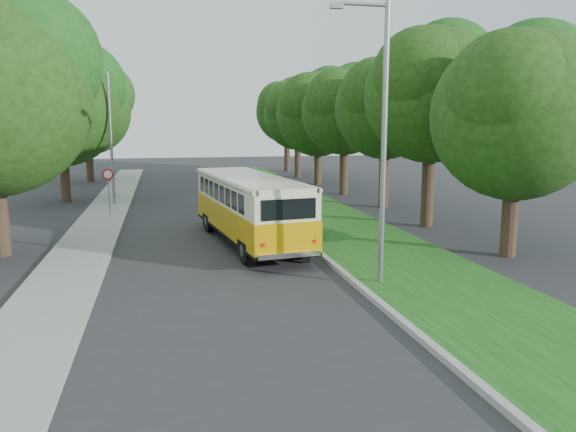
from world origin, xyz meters
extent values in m
plane|color=#2B2B2E|center=(0.00, 0.00, 0.00)|extent=(120.00, 120.00, 0.00)
cube|color=gray|center=(3.60, 5.00, 0.07)|extent=(0.20, 70.00, 0.15)
cube|color=#164913|center=(5.95, 5.00, 0.07)|extent=(4.50, 70.00, 0.13)
cube|color=gray|center=(-4.80, 5.00, 0.06)|extent=(2.20, 70.00, 0.12)
cylinder|color=#332319|center=(10.15, 0.00, 1.67)|extent=(0.56, 0.56, 3.35)
sphere|color=#19370C|center=(10.15, 0.00, 4.95)|extent=(5.85, 5.85, 5.85)
sphere|color=#19370C|center=(11.18, 0.58, 6.12)|extent=(4.38, 4.38, 4.38)
sphere|color=#19370C|center=(9.28, -0.73, 5.68)|extent=(4.09, 4.09, 4.09)
cylinder|color=#332319|center=(9.96, 6.00, 2.13)|extent=(0.56, 0.56, 4.26)
sphere|color=#19370C|center=(9.96, 6.00, 5.91)|extent=(5.98, 5.98, 5.98)
sphere|color=#19370C|center=(11.01, 6.60, 7.10)|extent=(4.49, 4.49, 4.49)
sphere|color=#19370C|center=(9.06, 5.25, 6.65)|extent=(4.19, 4.19, 4.19)
cylinder|color=#332319|center=(10.28, 12.00, 1.98)|extent=(0.56, 0.56, 3.95)
sphere|color=#19370C|center=(10.28, 12.00, 5.49)|extent=(5.61, 5.61, 5.61)
sphere|color=#19370C|center=(11.26, 12.56, 6.62)|extent=(4.21, 4.21, 4.21)
sphere|color=#19370C|center=(9.44, 11.30, 6.20)|extent=(3.92, 3.92, 3.92)
cylinder|color=#332319|center=(9.90, 18.00, 1.93)|extent=(0.56, 0.56, 3.86)
sphere|color=#19370C|center=(9.90, 18.00, 5.41)|extent=(5.64, 5.64, 5.64)
sphere|color=#19370C|center=(10.89, 18.56, 6.54)|extent=(4.23, 4.23, 4.23)
sphere|color=#19370C|center=(9.05, 17.30, 6.12)|extent=(3.95, 3.95, 3.95)
cylinder|color=#332319|center=(9.80, 24.00, 1.79)|extent=(0.56, 0.56, 3.58)
sphere|color=#19370C|center=(9.80, 24.00, 5.33)|extent=(6.36, 6.36, 6.36)
sphere|color=#19370C|center=(10.91, 24.64, 6.60)|extent=(4.77, 4.77, 4.77)
sphere|color=#19370C|center=(8.84, 23.21, 6.12)|extent=(4.45, 4.45, 4.45)
cylinder|color=#332319|center=(9.67, 30.00, 1.84)|extent=(0.56, 0.56, 3.68)
sphere|color=#19370C|center=(9.67, 30.00, 5.31)|extent=(5.91, 5.91, 5.91)
sphere|color=#19370C|center=(10.70, 30.59, 6.49)|extent=(4.43, 4.43, 4.43)
sphere|color=#19370C|center=(8.78, 29.26, 6.05)|extent=(4.14, 4.14, 4.14)
cylinder|color=#332319|center=(10.05, 36.00, 2.02)|extent=(0.56, 0.56, 4.05)
sphere|color=#19370C|center=(10.05, 36.00, 5.69)|extent=(5.97, 5.97, 5.97)
sphere|color=#19370C|center=(11.09, 36.60, 6.88)|extent=(4.48, 4.48, 4.48)
sphere|color=#19370C|center=(9.15, 35.25, 6.43)|extent=(4.18, 4.18, 4.18)
sphere|color=#19370C|center=(-6.31, 4.68, 6.91)|extent=(5.10, 5.10, 5.10)
cylinder|color=#332319|center=(-7.50, 18.00, 1.84)|extent=(0.56, 0.56, 3.68)
sphere|color=#19370C|center=(-7.50, 18.00, 5.55)|extent=(6.80, 6.80, 6.80)
sphere|color=#19370C|center=(-6.31, 18.68, 6.91)|extent=(5.10, 5.10, 5.10)
sphere|color=#19370C|center=(-8.52, 17.15, 6.40)|extent=(4.76, 4.76, 4.76)
cylinder|color=#332319|center=(-7.50, 30.00, 1.84)|extent=(0.56, 0.56, 3.68)
sphere|color=#19370C|center=(-7.50, 30.00, 5.55)|extent=(6.80, 6.80, 6.80)
sphere|color=#19370C|center=(-6.31, 30.68, 6.91)|extent=(5.10, 5.10, 5.10)
sphere|color=#19370C|center=(-8.52, 29.15, 6.40)|extent=(4.76, 4.76, 4.76)
cylinder|color=gray|center=(4.30, -2.50, 4.00)|extent=(0.16, 0.16, 8.00)
cylinder|color=gray|center=(3.60, -2.50, 7.85)|extent=(1.40, 0.10, 0.10)
cube|color=gray|center=(2.85, -2.50, 7.78)|extent=(0.35, 0.16, 0.14)
cylinder|color=gray|center=(-4.60, 16.00, 3.75)|extent=(0.16, 0.16, 7.50)
cylinder|color=gray|center=(-5.30, 16.00, 7.35)|extent=(1.40, 0.10, 0.10)
cube|color=gray|center=(-6.05, 16.00, 7.28)|extent=(0.35, 0.16, 0.14)
cylinder|color=gray|center=(-4.50, 12.00, 1.25)|extent=(0.06, 0.06, 2.50)
cone|color=red|center=(-4.50, 11.96, 2.15)|extent=(0.56, 0.02, 0.56)
cone|color=white|center=(-4.50, 11.94, 2.15)|extent=(0.40, 0.02, 0.40)
imported|color=#B4B5B9|center=(1.21, 9.23, 0.63)|extent=(1.72, 3.80, 1.27)
imported|color=silver|center=(1.83, 18.89, 0.62)|extent=(2.57, 4.01, 1.25)
imported|color=navy|center=(2.39, 18.03, 0.67)|extent=(1.90, 4.64, 1.34)
imported|color=#5B5F63|center=(2.90, 25.25, 0.65)|extent=(2.41, 4.79, 1.30)
camera|label=1|loc=(-1.80, -17.40, 4.74)|focal=35.00mm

